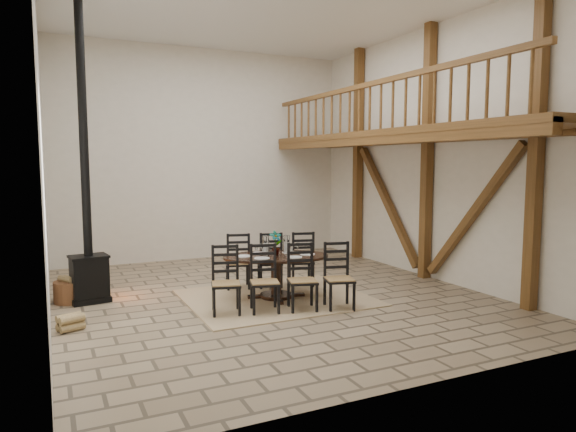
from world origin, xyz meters
name	(u,v)px	position (x,y,z in m)	size (l,w,h in m)	color
ground	(271,296)	(0.00, 0.00, 0.00)	(8.00, 8.00, 0.00)	#998466
room_shell	(331,123)	(1.19, 0.00, 3.01)	(7.02, 8.02, 5.01)	silver
rug	(276,298)	(0.02, -0.20, 0.01)	(3.00, 2.50, 0.02)	tan
dining_table	(277,277)	(-0.01, -0.28, 0.38)	(2.39, 2.44, 1.16)	black
wood_stove	(88,234)	(-2.89, 0.93, 1.14)	(0.67, 0.55, 5.00)	black
log_basket	(71,290)	(-3.18, 1.06, 0.19)	(0.54, 0.54, 0.45)	brown
log_stack	(71,323)	(-3.25, -0.54, 0.11)	(0.39, 0.33, 0.23)	tan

